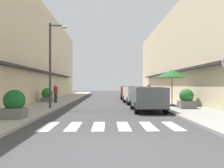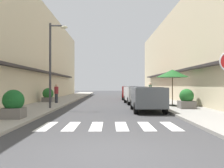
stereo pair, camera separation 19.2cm
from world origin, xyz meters
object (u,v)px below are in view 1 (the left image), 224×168
object	(u,v)px
parked_car_near	(147,96)
planter_far	(47,95)
parked_car_mid	(136,93)
street_lamp	(53,56)
parked_car_far	(129,91)
pedestrian_walking_far	(149,90)
cafe_umbrella	(172,74)
planter_midblock	(186,99)
planter_corner	(14,104)
pedestrian_walking_near	(56,93)

from	to	relation	value
parked_car_near	planter_far	bearing A→B (deg)	136.49
parked_car_mid	street_lamp	world-z (taller)	street_lamp
parked_car_far	pedestrian_walking_far	distance (m)	2.38
street_lamp	cafe_umbrella	world-z (taller)	street_lamp
cafe_umbrella	pedestrian_walking_far	bearing A→B (deg)	91.47
parked_car_near	parked_car_far	xyz separation A→B (m)	(0.00, 12.84, 0.00)
parked_car_far	street_lamp	bearing A→B (deg)	-116.64
parked_car_mid	cafe_umbrella	size ratio (longest dim) A/B	1.59
planter_midblock	parked_car_near	bearing A→B (deg)	-162.81
cafe_umbrella	planter_midblock	bearing A→B (deg)	-81.64
parked_car_near	planter_far	distance (m)	10.58
street_lamp	planter_corner	distance (m)	5.75
parked_car_near	planter_corner	size ratio (longest dim) A/B	3.23
planter_corner	pedestrian_walking_near	distance (m)	9.90
parked_car_near	planter_far	world-z (taller)	parked_car_near
pedestrian_walking_near	pedestrian_walking_far	world-z (taller)	pedestrian_walking_far
planter_midblock	planter_far	size ratio (longest dim) A/B	1.02
parked_car_far	pedestrian_walking_near	world-z (taller)	pedestrian_walking_near
cafe_umbrella	planter_corner	bearing A→B (deg)	-141.51
parked_car_far	pedestrian_walking_near	distance (m)	9.55
parked_car_near	planter_corner	distance (m)	7.55
parked_car_near	pedestrian_walking_near	size ratio (longest dim) A/B	2.64
planter_midblock	planter_far	world-z (taller)	planter_midblock
pedestrian_walking_near	street_lamp	bearing A→B (deg)	164.87
parked_car_far	planter_far	world-z (taller)	parked_car_far
planter_far	pedestrian_walking_far	xyz separation A→B (m)	(9.72, 4.34, 0.33)
parked_car_mid	planter_midblock	distance (m)	6.00
parked_car_far	parked_car_mid	bearing A→B (deg)	-90.00
parked_car_far	planter_far	xyz separation A→B (m)	(-7.67, -5.55, -0.22)
parked_car_far	planter_corner	xyz separation A→B (m)	(-6.47, -16.72, -0.18)
street_lamp	pedestrian_walking_near	world-z (taller)	street_lamp
pedestrian_walking_far	planter_midblock	bearing A→B (deg)	-165.59
parked_car_near	planter_midblock	bearing A→B (deg)	17.19
pedestrian_walking_far	planter_far	bearing A→B (deg)	125.57
parked_car_near	parked_car_far	size ratio (longest dim) A/B	0.91
parked_car_mid	planter_midblock	bearing A→B (deg)	-64.36
planter_corner	planter_far	distance (m)	11.23
parked_car_far	cafe_umbrella	world-z (taller)	cafe_umbrella
parked_car_mid	planter_far	xyz separation A→B (m)	(-7.67, 1.08, -0.22)
parked_car_mid	cafe_umbrella	xyz separation A→B (m)	(2.26, -3.14, 1.49)
cafe_umbrella	pedestrian_walking_near	bearing A→B (deg)	161.73
pedestrian_walking_far	parked_car_near	bearing A→B (deg)	-178.47
parked_car_near	street_lamp	distance (m)	6.48
parked_car_mid	planter_far	bearing A→B (deg)	172.02
parked_car_far	pedestrian_walking_far	world-z (taller)	pedestrian_walking_far
parked_car_near	parked_car_mid	distance (m)	6.21
parked_car_far	pedestrian_walking_far	size ratio (longest dim) A/B	2.61
parked_car_far	planter_midblock	world-z (taller)	parked_car_far
parked_car_near	cafe_umbrella	bearing A→B (deg)	53.57
parked_car_near	parked_car_mid	world-z (taller)	same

